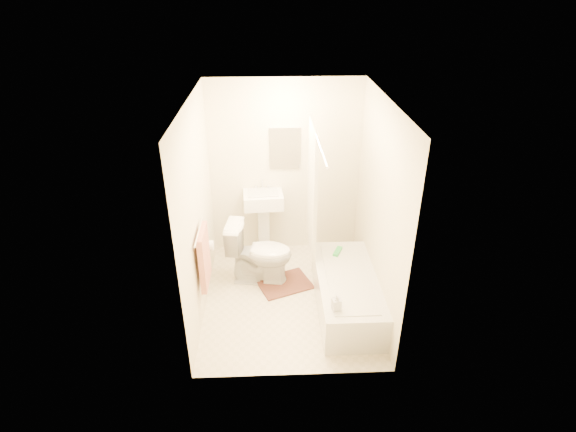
{
  "coord_description": "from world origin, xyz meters",
  "views": [
    {
      "loc": [
        -0.19,
        -4.36,
        3.47
      ],
      "look_at": [
        0.0,
        0.25,
        1.0
      ],
      "focal_mm": 28.0,
      "sensor_mm": 36.0,
      "label": 1
    }
  ],
  "objects_px": {
    "sink": "(264,220)",
    "soap_bottle": "(337,302)",
    "toilet": "(260,253)",
    "bathtub": "(346,292)",
    "bath_mat": "(285,284)"
  },
  "relations": [
    {
      "from": "soap_bottle",
      "to": "bathtub",
      "type": "bearing_deg",
      "value": 69.49
    },
    {
      "from": "toilet",
      "to": "soap_bottle",
      "type": "bearing_deg",
      "value": -137.78
    },
    {
      "from": "bath_mat",
      "to": "soap_bottle",
      "type": "xyz_separation_m",
      "value": [
        0.5,
        -1.03,
        0.52
      ]
    },
    {
      "from": "bathtub",
      "to": "soap_bottle",
      "type": "distance_m",
      "value": 0.68
    },
    {
      "from": "sink",
      "to": "soap_bottle",
      "type": "bearing_deg",
      "value": -71.39
    },
    {
      "from": "bathtub",
      "to": "toilet",
      "type": "bearing_deg",
      "value": 149.45
    },
    {
      "from": "toilet",
      "to": "bathtub",
      "type": "relative_size",
      "value": 0.53
    },
    {
      "from": "sink",
      "to": "soap_bottle",
      "type": "height_order",
      "value": "sink"
    },
    {
      "from": "bathtub",
      "to": "bath_mat",
      "type": "relative_size",
      "value": 2.42
    },
    {
      "from": "bathtub",
      "to": "soap_bottle",
      "type": "xyz_separation_m",
      "value": [
        -0.21,
        -0.56,
        0.31
      ]
    },
    {
      "from": "bathtub",
      "to": "soap_bottle",
      "type": "height_order",
      "value": "soap_bottle"
    },
    {
      "from": "bath_mat",
      "to": "soap_bottle",
      "type": "height_order",
      "value": "soap_bottle"
    },
    {
      "from": "bathtub",
      "to": "bath_mat",
      "type": "bearing_deg",
      "value": 146.13
    },
    {
      "from": "sink",
      "to": "bath_mat",
      "type": "xyz_separation_m",
      "value": [
        0.26,
        -0.79,
        -0.5
      ]
    },
    {
      "from": "sink",
      "to": "bath_mat",
      "type": "distance_m",
      "value": 0.96
    }
  ]
}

